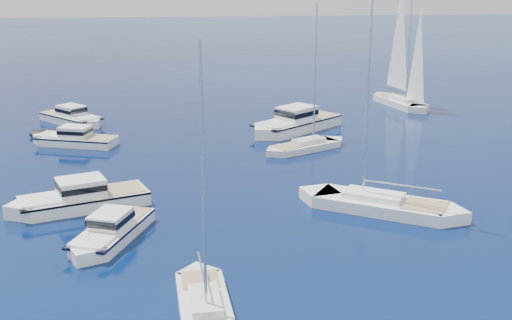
{
  "coord_description": "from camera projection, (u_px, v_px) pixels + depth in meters",
  "views": [
    {
      "loc": [
        -5.82,
        -20.47,
        16.23
      ],
      "look_at": [
        -1.07,
        27.06,
        2.2
      ],
      "focal_mm": 46.85,
      "sensor_mm": 36.0,
      "label": 1
    }
  ],
  "objects": [
    {
      "name": "tender_grey_far",
      "position": [
        52.0,
        135.0,
        65.89
      ],
      "size": [
        4.1,
        2.32,
        0.95
      ],
      "primitive_type": null,
      "rotation": [
        0.0,
        0.0,
        1.53
      ],
      "color": "black",
      "rests_on": "ground"
    },
    {
      "name": "sailboat_mid_r",
      "position": [
        380.0,
        210.0,
        45.8
      ],
      "size": [
        12.42,
        9.35,
        18.46
      ],
      "primitive_type": null,
      "rotation": [
        0.0,
        0.0,
        1.02
      ],
      "color": "white",
      "rests_on": "ground"
    },
    {
      "name": "motor_cruiser_horizon",
      "position": [
        73.0,
        123.0,
        70.96
      ],
      "size": [
        8.43,
        8.5,
        2.41
      ],
      "primitive_type": null,
      "rotation": [
        0.0,
        0.0,
        3.92
      ],
      "color": "white",
      "rests_on": "ground"
    },
    {
      "name": "motor_cruiser_centre",
      "position": [
        80.0,
        208.0,
        46.19
      ],
      "size": [
        10.84,
        6.64,
        2.73
      ],
      "primitive_type": null,
      "rotation": [
        0.0,
        0.0,
        1.93
      ],
      "color": "white",
      "rests_on": "ground"
    },
    {
      "name": "motor_cruiser_far_l",
      "position": [
        74.0,
        145.0,
        62.4
      ],
      "size": [
        9.2,
        5.25,
        2.31
      ],
      "primitive_type": null,
      "rotation": [
        0.0,
        0.0,
        1.26
      ],
      "color": "white",
      "rests_on": "ground"
    },
    {
      "name": "motor_cruiser_left",
      "position": [
        111.0,
        240.0,
        40.84
      ],
      "size": [
        5.46,
        9.01,
        2.27
      ],
      "primitive_type": null,
      "rotation": [
        0.0,
        0.0,
        2.79
      ],
      "color": "white",
      "rests_on": "ground"
    },
    {
      "name": "sailboat_fore",
      "position": [
        205.0,
        312.0,
        32.42
      ],
      "size": [
        3.09,
        9.5,
        13.74
      ],
      "primitive_type": null,
      "rotation": [
        0.0,
        0.0,
        3.21
      ],
      "color": "silver",
      "rests_on": "ground"
    },
    {
      "name": "sailboat_centre",
      "position": [
        306.0,
        150.0,
        60.78
      ],
      "size": [
        9.2,
        6.54,
        13.51
      ],
      "primitive_type": null,
      "rotation": [
        0.0,
        0.0,
        5.22
      ],
      "color": "silver",
      "rests_on": "ground"
    },
    {
      "name": "motor_cruiser_distant",
      "position": [
        295.0,
        131.0,
        67.73
      ],
      "size": [
        11.54,
        10.52,
        3.15
      ],
      "primitive_type": null,
      "rotation": [
        0.0,
        0.0,
        2.27
      ],
      "color": "white",
      "rests_on": "ground"
    },
    {
      "name": "sailboat_sails_r",
      "position": [
        400.0,
        106.0,
        79.77
      ],
      "size": [
        5.64,
        11.58,
        16.47
      ],
      "primitive_type": null,
      "rotation": [
        0.0,
        0.0,
        3.4
      ],
      "color": "silver",
      "rests_on": "ground"
    }
  ]
}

